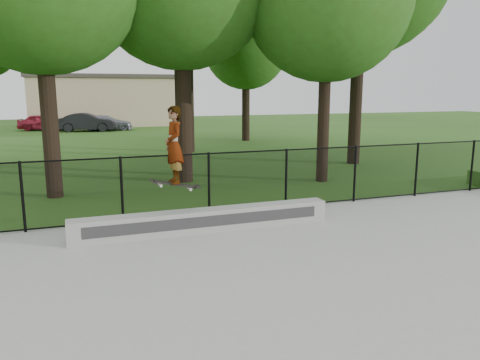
{
  "coord_description": "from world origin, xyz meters",
  "views": [
    {
      "loc": [
        -4.99,
        -4.46,
        2.96
      ],
      "look_at": [
        -1.84,
        4.2,
        1.2
      ],
      "focal_mm": 35.0,
      "sensor_mm": 36.0,
      "label": 1
    }
  ],
  "objects_px": {
    "car_a": "(43,122)",
    "skater_airborne": "(174,147)",
    "grind_ledge": "(205,220)",
    "car_b": "(87,122)",
    "car_c": "(106,123)"
  },
  "relations": [
    {
      "from": "grind_ledge",
      "to": "car_b",
      "type": "relative_size",
      "value": 1.48
    },
    {
      "from": "car_a",
      "to": "skater_airborne",
      "type": "distance_m",
      "value": 29.65
    },
    {
      "from": "skater_airborne",
      "to": "car_b",
      "type": "bearing_deg",
      "value": 91.48
    },
    {
      "from": "skater_airborne",
      "to": "car_a",
      "type": "bearing_deg",
      "value": 97.34
    },
    {
      "from": "grind_ledge",
      "to": "skater_airborne",
      "type": "distance_m",
      "value": 1.7
    },
    {
      "from": "skater_airborne",
      "to": "car_c",
      "type": "bearing_deg",
      "value": 88.55
    },
    {
      "from": "grind_ledge",
      "to": "skater_airborne",
      "type": "xyz_separation_m",
      "value": [
        -0.63,
        -0.03,
        1.58
      ]
    },
    {
      "from": "grind_ledge",
      "to": "car_b",
      "type": "bearing_deg",
      "value": 92.81
    },
    {
      "from": "car_c",
      "to": "skater_airborne",
      "type": "height_order",
      "value": "skater_airborne"
    },
    {
      "from": "car_a",
      "to": "car_c",
      "type": "xyz_separation_m",
      "value": [
        4.49,
        -1.55,
        -0.05
      ]
    },
    {
      "from": "car_a",
      "to": "skater_airborne",
      "type": "xyz_separation_m",
      "value": [
        3.78,
        -29.38,
        1.25
      ]
    },
    {
      "from": "car_b",
      "to": "skater_airborne",
      "type": "relative_size",
      "value": 2.17
    },
    {
      "from": "car_b",
      "to": "skater_airborne",
      "type": "xyz_separation_m",
      "value": [
        0.71,
        -27.31,
        1.19
      ]
    },
    {
      "from": "grind_ledge",
      "to": "car_b",
      "type": "xyz_separation_m",
      "value": [
        -1.34,
        27.28,
        0.38
      ]
    },
    {
      "from": "car_a",
      "to": "car_b",
      "type": "distance_m",
      "value": 3.71
    }
  ]
}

